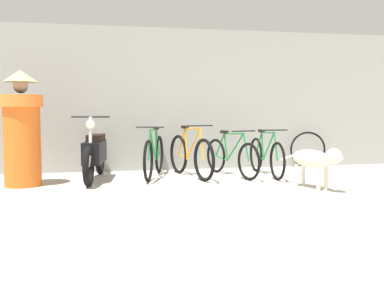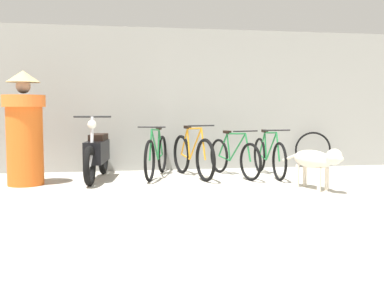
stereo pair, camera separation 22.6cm
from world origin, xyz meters
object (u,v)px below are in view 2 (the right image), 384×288
at_px(motorcycle, 97,154).
at_px(spare_tire_left, 313,150).
at_px(stray_dog, 316,160).
at_px(person_in_robes, 24,128).
at_px(bicycle_3, 269,156).
at_px(bicycle_1, 193,156).
at_px(bicycle_2, 234,157).
at_px(bicycle_0, 156,156).

xyz_separation_m(motorcycle, spare_tire_left, (4.14, 0.81, -0.07)).
xyz_separation_m(stray_dog, person_in_robes, (-4.19, 1.15, 0.43)).
bearing_deg(bicycle_3, bicycle_1, -93.05).
height_order(motorcycle, person_in_robes, person_in_robes).
height_order(bicycle_3, spare_tire_left, bicycle_3).
xyz_separation_m(person_in_robes, spare_tire_left, (5.20, 1.15, -0.51)).
relative_size(bicycle_2, motorcycle, 0.85).
relative_size(bicycle_0, spare_tire_left, 2.34).
bearing_deg(stray_dog, person_in_robes, -124.37).
bearing_deg(person_in_robes, bicycle_3, -163.00).
distance_m(bicycle_1, bicycle_2, 0.71).
relative_size(bicycle_0, bicycle_1, 1.00).
distance_m(bicycle_0, spare_tire_left, 3.22).
xyz_separation_m(bicycle_1, person_in_robes, (-2.65, -0.34, 0.50)).
height_order(bicycle_2, spare_tire_left, bicycle_2).
height_order(bicycle_2, person_in_robes, person_in_robes).
height_order(bicycle_2, stray_dog, bicycle_2).
bearing_deg(bicycle_3, person_in_robes, -85.69).
bearing_deg(person_in_robes, spare_tire_left, -154.10).
xyz_separation_m(bicycle_0, stray_dog, (2.14, -1.63, 0.07)).
bearing_deg(stray_dog, bicycle_2, -169.35).
relative_size(bicycle_1, person_in_robes, 0.96).
bearing_deg(spare_tire_left, person_in_robes, -167.48).
height_order(bicycle_0, motorcycle, motorcycle).
bearing_deg(person_in_robes, stray_dog, 178.07).
bearing_deg(bicycle_3, bicycle_2, -93.81).
distance_m(bicycle_3, stray_dog, 1.42).
bearing_deg(spare_tire_left, bicycle_3, -143.62).
relative_size(bicycle_0, person_in_robes, 0.96).
bearing_deg(bicycle_2, person_in_robes, -101.05).
distance_m(bicycle_3, motorcycle, 2.92).
relative_size(bicycle_1, stray_dog, 1.43).
relative_size(bicycle_0, bicycle_2, 1.04).
relative_size(bicycle_1, bicycle_3, 0.99).
xyz_separation_m(motorcycle, person_in_robes, (-1.06, -0.35, 0.44)).
bearing_deg(motorcycle, bicycle_1, 97.24).
distance_m(bicycle_0, stray_dog, 2.69).
bearing_deg(bicycle_3, stray_dog, 9.30).
relative_size(motorcycle, person_in_robes, 1.08).
distance_m(bicycle_0, person_in_robes, 2.16).
relative_size(bicycle_1, spare_tire_left, 2.35).
distance_m(bicycle_2, stray_dog, 1.67).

